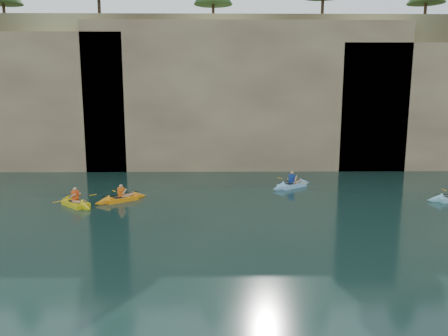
{
  "coord_description": "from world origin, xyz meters",
  "views": [
    {
      "loc": [
        -0.13,
        -10.87,
        6.18
      ],
      "look_at": [
        0.11,
        6.55,
        3.0
      ],
      "focal_mm": 35.0,
      "sensor_mm": 36.0,
      "label": 1
    }
  ],
  "objects": [
    {
      "name": "sea_cave_center",
      "position": [
        -4.0,
        21.95,
        1.6
      ],
      "size": [
        3.5,
        1.0,
        3.2
      ],
      "primitive_type": "cube",
      "color": "black",
      "rests_on": "ground"
    },
    {
      "name": "kayaker_orange",
      "position": [
        -5.52,
        12.78,
        0.15
      ],
      "size": [
        2.9,
        2.47,
        1.18
      ],
      "rotation": [
        0.0,
        0.0,
        0.66
      ],
      "color": "orange",
      "rests_on": "ground"
    },
    {
      "name": "kayaker_ltblue_mid",
      "position": [
        4.55,
        16.11,
        0.16
      ],
      "size": [
        3.12,
        2.66,
        1.28
      ],
      "rotation": [
        0.0,
        0.0,
        0.66
      ],
      "color": "#91C8F3",
      "rests_on": "ground"
    },
    {
      "name": "kayaker_yellow",
      "position": [
        -7.74,
        11.8,
        0.16
      ],
      "size": [
        2.72,
        2.7,
        1.26
      ],
      "rotation": [
        0.0,
        0.0,
        -0.78
      ],
      "color": "gold",
      "rests_on": "ground"
    },
    {
      "name": "cliff_slab_center",
      "position": [
        2.0,
        22.6,
        5.7
      ],
      "size": [
        24.0,
        2.4,
        11.4
      ],
      "primitive_type": "cube",
      "color": "tan",
      "rests_on": "ground"
    },
    {
      "name": "cliff",
      "position": [
        0.0,
        30.0,
        6.0
      ],
      "size": [
        70.0,
        16.0,
        12.0
      ],
      "primitive_type": "cube",
      "color": "tan",
      "rests_on": "ground"
    },
    {
      "name": "sea_cave_east",
      "position": [
        10.0,
        21.95,
        2.25
      ],
      "size": [
        5.0,
        1.0,
        4.5
      ],
      "primitive_type": "cube",
      "color": "black",
      "rests_on": "ground"
    },
    {
      "name": "ground",
      "position": [
        0.0,
        0.0,
        0.0
      ],
      "size": [
        160.0,
        160.0,
        0.0
      ],
      "primitive_type": "plane",
      "color": "black",
      "rests_on": "ground"
    }
  ]
}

